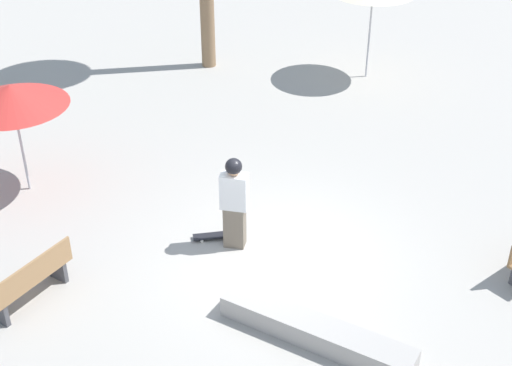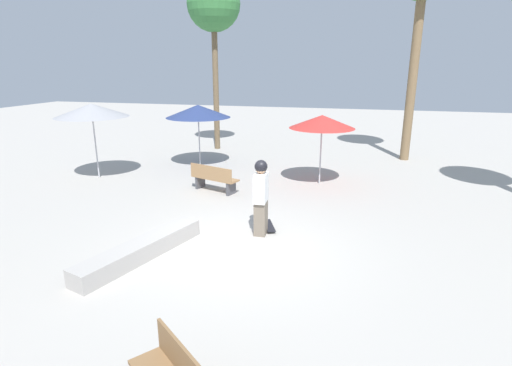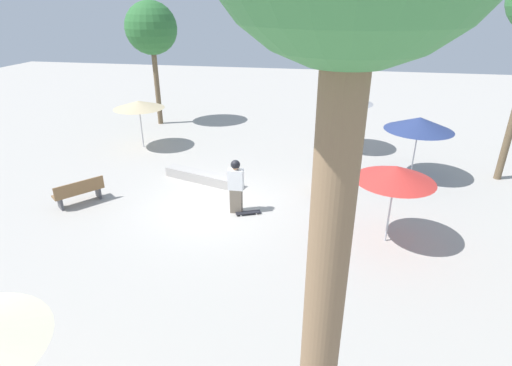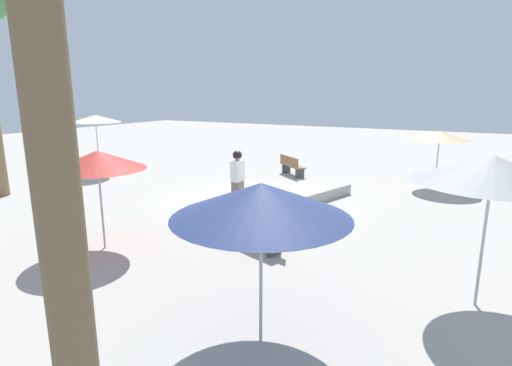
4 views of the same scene
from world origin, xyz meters
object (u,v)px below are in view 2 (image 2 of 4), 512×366
Objects in this scene: concrete_ledge at (141,250)px; shade_umbrella_grey at (92,110)px; bench_far at (214,178)px; palm_tree_center_right at (214,7)px; skater_main at (261,195)px; shade_umbrella_red at (322,122)px; shade_umbrella_navy at (198,111)px; skateboard at (269,226)px.

shade_umbrella_grey is at bearing 42.06° from concrete_ledge.
palm_tree_center_right is (6.41, 2.21, 5.82)m from bench_far.
skater_main is 11.52m from palm_tree_center_right.
skater_main is 2.86m from concrete_ledge.
palm_tree_center_right is at bearing 48.53° from shade_umbrella_red.
shade_umbrella_red reaches higher than bench_far.
shade_umbrella_grey reaches higher than shade_umbrella_navy.
shade_umbrella_grey is (5.14, 4.64, 2.17)m from concrete_ledge.
skateboard is at bearing -152.91° from palm_tree_center_right.
skater_main is 1.08× the size of bench_far.
shade_umbrella_grey is at bearing 158.58° from palm_tree_center_right.
palm_tree_center_right is (5.88, -2.31, 3.90)m from shade_umbrella_grey.
skater_main is 2.19× the size of skateboard.
skateboard is 0.26× the size of concrete_ledge.
skateboard is at bearing -113.33° from shade_umbrella_grey.
skater_main is at bearing -49.30° from concrete_ledge.
skater_main is at bearing -154.46° from palm_tree_center_right.
shade_umbrella_grey is 0.34× the size of palm_tree_center_right.
bench_far is 3.99m from shade_umbrella_navy.
shade_umbrella_red is 8.23m from palm_tree_center_right.
palm_tree_center_right is (3.25, 0.44, 4.13)m from shade_umbrella_navy.
shade_umbrella_navy is 0.96× the size of shade_umbrella_grey.
concrete_ledge is 1.36× the size of shade_umbrella_red.
palm_tree_center_right reaches higher than concrete_ledge.
concrete_ledge is at bearing -166.37° from shade_umbrella_navy.
skater_main is 7.27m from shade_umbrella_navy.
shade_umbrella_navy is at bearing -46.27° from shade_umbrella_grey.
bench_far is 0.73× the size of shade_umbrella_red.
shade_umbrella_navy is 0.33× the size of palm_tree_center_right.
skateboard is 7.78m from shade_umbrella_grey.
shade_umbrella_red is 0.30× the size of palm_tree_center_right.
bench_far is 3.91m from shade_umbrella_red.
bench_far reaches higher than skateboard.
palm_tree_center_right is at bearing 128.18° from bench_far.
shade_umbrella_grey is at bearing 98.88° from shade_umbrella_red.
palm_tree_center_right reaches higher than shade_umbrella_grey.
shade_umbrella_grey is (2.94, 6.82, 2.29)m from skateboard.
shade_umbrella_navy is at bearing -172.21° from palm_tree_center_right.
skater_main is 0.72× the size of shade_umbrella_navy.
shade_umbrella_red is (1.72, -3.11, 1.65)m from bench_far.
skater_main is 1.00m from skateboard.
palm_tree_center_right reaches higher than shade_umbrella_navy.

